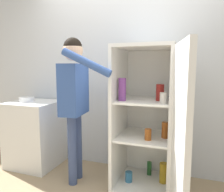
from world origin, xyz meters
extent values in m
cube|color=silver|center=(0.00, 0.98, 1.27)|extent=(7.00, 0.06, 2.55)
cube|color=white|center=(0.32, 0.60, 0.02)|extent=(0.64, 0.66, 0.04)
cube|color=white|center=(0.32, 0.60, 1.57)|extent=(0.64, 0.66, 0.04)
cube|color=white|center=(0.32, 0.91, 0.79)|extent=(0.64, 0.03, 1.52)
cube|color=white|center=(0.02, 0.60, 0.79)|extent=(0.04, 0.66, 1.52)
cube|color=white|center=(0.62, 0.60, 0.79)|extent=(0.03, 0.66, 1.52)
cube|color=white|center=(0.32, 0.60, 0.57)|extent=(0.57, 0.59, 0.02)
cube|color=white|center=(0.32, 0.60, 0.98)|extent=(0.57, 0.59, 0.02)
cube|color=white|center=(0.72, -0.04, 0.79)|extent=(0.17, 0.63, 1.52)
cylinder|color=maroon|center=(0.48, 0.58, 1.08)|extent=(0.09, 0.09, 0.18)
cylinder|color=beige|center=(0.53, 0.41, 1.05)|extent=(0.07, 0.07, 0.11)
cylinder|color=#B78C1E|center=(0.54, 0.64, 0.15)|extent=(0.09, 0.09, 0.23)
cylinder|color=#1E5123|center=(0.35, 0.77, 0.12)|extent=(0.05, 0.05, 0.17)
cylinder|color=#9E4C19|center=(0.54, 0.59, 0.67)|extent=(0.07, 0.07, 0.18)
cylinder|color=teal|center=(0.16, 0.53, 0.09)|extent=(0.08, 0.08, 0.12)
cylinder|color=#9E4C19|center=(0.38, 0.46, 0.64)|extent=(0.07, 0.07, 0.12)
cylinder|color=#723884|center=(0.10, 0.44, 1.12)|extent=(0.08, 0.08, 0.24)
cylinder|color=#384770|center=(-0.48, 0.48, 0.41)|extent=(0.10, 0.10, 0.81)
cylinder|color=#384770|center=(-0.46, 0.32, 0.41)|extent=(0.10, 0.10, 0.81)
cube|color=#335193|center=(-0.47, 0.40, 1.10)|extent=(0.25, 0.41, 0.58)
sphere|color=#DBAD89|center=(-0.47, 0.40, 1.54)|extent=(0.22, 0.22, 0.22)
sphere|color=black|center=(-0.47, 0.40, 1.58)|extent=(0.21, 0.21, 0.21)
cylinder|color=#335193|center=(-0.49, 0.62, 1.07)|extent=(0.08, 0.08, 0.54)
cylinder|color=#335193|center=(-0.21, 0.21, 1.40)|extent=(0.53, 0.12, 0.30)
cube|color=white|center=(-1.21, 0.62, 0.44)|extent=(0.64, 0.61, 0.89)
cylinder|color=white|center=(-1.30, 0.59, 0.92)|extent=(0.20, 0.20, 0.06)
camera|label=1|loc=(0.77, -1.78, 1.35)|focal=35.00mm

